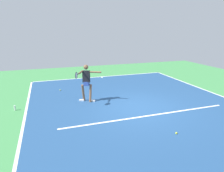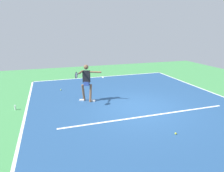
# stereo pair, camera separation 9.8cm
# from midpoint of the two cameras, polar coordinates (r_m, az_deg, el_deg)

# --- Properties ---
(ground_plane) EXTENTS (22.32, 22.32, 0.00)m
(ground_plane) POSITION_cam_midpoint_polar(r_m,az_deg,el_deg) (9.28, 7.39, -6.05)
(ground_plane) COLOR #428E4C
(court_surface) EXTENTS (9.85, 12.97, 0.00)m
(court_surface) POSITION_cam_midpoint_polar(r_m,az_deg,el_deg) (9.28, 7.39, -6.04)
(court_surface) COLOR navy
(court_surface) RESTS_ON ground_plane
(court_line_baseline_near) EXTENTS (9.85, 0.10, 0.01)m
(court_line_baseline_near) POSITION_cam_midpoint_polar(r_m,az_deg,el_deg) (15.06, -3.29, 2.65)
(court_line_baseline_near) COLOR white
(court_line_baseline_near) RESTS_ON ground_plane
(court_line_sideline_left) EXTENTS (0.10, 12.97, 0.01)m
(court_line_sideline_left) POSITION_cam_midpoint_polar(r_m,az_deg,el_deg) (12.14, 28.61, -2.60)
(court_line_sideline_left) COLOR white
(court_line_sideline_left) RESTS_ON ground_plane
(court_line_sideline_right) EXTENTS (0.10, 12.97, 0.01)m
(court_line_sideline_right) POSITION_cam_midpoint_polar(r_m,az_deg,el_deg) (8.51, -24.14, -9.48)
(court_line_sideline_right) COLOR white
(court_line_sideline_right) RESTS_ON ground_plane
(court_line_service) EXTENTS (7.39, 0.10, 0.01)m
(court_line_service) POSITION_cam_midpoint_polar(r_m,az_deg,el_deg) (8.50, 10.23, -8.29)
(court_line_service) COLOR white
(court_line_service) RESTS_ON ground_plane
(court_line_centre_mark) EXTENTS (0.10, 0.30, 0.01)m
(court_line_centre_mark) POSITION_cam_midpoint_polar(r_m,az_deg,el_deg) (14.87, -3.08, 2.48)
(court_line_centre_mark) COLOR white
(court_line_centre_mark) RESTS_ON ground_plane
(tennis_player) EXTENTS (1.33, 1.12, 1.84)m
(tennis_player) POSITION_cam_midpoint_polar(r_m,az_deg,el_deg) (9.71, -7.61, 1.56)
(tennis_player) COLOR brown
(tennis_player) RESTS_ON ground_plane
(tennis_ball_centre_court) EXTENTS (0.07, 0.07, 0.07)m
(tennis_ball_centre_court) POSITION_cam_midpoint_polar(r_m,az_deg,el_deg) (7.33, 17.47, -12.67)
(tennis_ball_centre_court) COLOR yellow
(tennis_ball_centre_court) RESTS_ON ground_plane
(tennis_ball_by_baseline) EXTENTS (0.07, 0.07, 0.07)m
(tennis_ball_by_baseline) POSITION_cam_midpoint_polar(r_m,az_deg,el_deg) (12.04, -14.75, -1.13)
(tennis_ball_by_baseline) COLOR #C6E53D
(tennis_ball_by_baseline) RESTS_ON ground_plane
(water_bottle) EXTENTS (0.07, 0.07, 0.22)m
(water_bottle) POSITION_cam_midpoint_polar(r_m,az_deg,el_deg) (9.85, -26.18, -5.63)
(water_bottle) COLOR white
(water_bottle) RESTS_ON ground_plane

